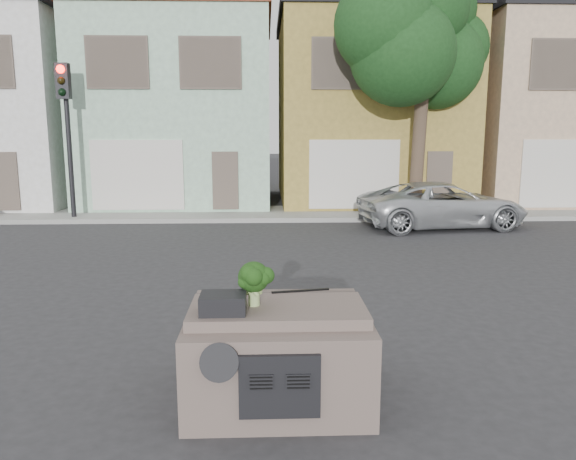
{
  "coord_description": "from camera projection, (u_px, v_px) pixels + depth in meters",
  "views": [
    {
      "loc": [
        -0.12,
        -9.03,
        3.03
      ],
      "look_at": [
        0.25,
        0.5,
        1.3
      ],
      "focal_mm": 35.0,
      "sensor_mm": 36.0,
      "label": 1
    }
  ],
  "objects": [
    {
      "name": "broccoli",
      "position": [
        254.0,
        283.0,
        6.1
      ],
      "size": [
        0.55,
        0.55,
        0.5
      ],
      "primitive_type": "cube",
      "rotation": [
        0.0,
        0.0,
        1.09
      ],
      "color": "#15330E",
      "rests_on": "car_dashboard"
    },
    {
      "name": "wiper_arm",
      "position": [
        300.0,
        291.0,
        6.66
      ],
      "size": [
        0.69,
        0.15,
        0.02
      ],
      "primitive_type": "cube",
      "rotation": [
        0.0,
        0.0,
        0.17
      ],
      "color": "black",
      "rests_on": "car_dashboard"
    },
    {
      "name": "tree_near",
      "position": [
        421.0,
        91.0,
        18.49
      ],
      "size": [
        4.4,
        4.0,
        8.5
      ],
      "primitive_type": "cube",
      "color": "#193F19",
      "rests_on": "ground"
    },
    {
      "name": "ground_plane",
      "position": [
        274.0,
        311.0,
        9.43
      ],
      "size": [
        120.0,
        120.0,
        0.0
      ],
      "primitive_type": "plane",
      "color": "#303033",
      "rests_on": "ground"
    },
    {
      "name": "instrument_hump",
      "position": [
        223.0,
        303.0,
        5.89
      ],
      "size": [
        0.48,
        0.38,
        0.2
      ],
      "primitive_type": "cube",
      "color": "black",
      "rests_on": "car_dashboard"
    },
    {
      "name": "silver_pickup",
      "position": [
        442.0,
        228.0,
        17.4
      ],
      "size": [
        5.38,
        3.03,
        1.42
      ],
      "primitive_type": "imported",
      "rotation": [
        0.0,
        0.0,
        1.71
      ],
      "color": "silver",
      "rests_on": "ground"
    },
    {
      "name": "townhouse_tan",
      "position": [
        365.0,
        110.0,
        23.16
      ],
      "size": [
        7.2,
        8.2,
        7.55
      ],
      "primitive_type": "cube",
      "color": "olive",
      "rests_on": "ground"
    },
    {
      "name": "townhouse_mint",
      "position": [
        183.0,
        110.0,
        22.88
      ],
      "size": [
        7.2,
        8.2,
        7.55
      ],
      "primitive_type": "cube",
      "color": "#A0C9AB",
      "rests_on": "ground"
    },
    {
      "name": "townhouse_beige",
      "position": [
        544.0,
        110.0,
        23.45
      ],
      "size": [
        7.2,
        8.2,
        7.55
      ],
      "primitive_type": "cube",
      "color": "tan",
      "rests_on": "ground"
    },
    {
      "name": "traffic_signal",
      "position": [
        68.0,
        144.0,
        18.06
      ],
      "size": [
        0.4,
        0.4,
        5.1
      ],
      "primitive_type": "cube",
      "color": "black",
      "rests_on": "ground"
    },
    {
      "name": "car_dashboard",
      "position": [
        278.0,
        349.0,
        6.38
      ],
      "size": [
        2.0,
        1.8,
        1.12
      ],
      "primitive_type": "cube",
      "color": "#65554E",
      "rests_on": "ground"
    },
    {
      "name": "sidewalk",
      "position": [
        270.0,
        214.0,
        19.74
      ],
      "size": [
        40.0,
        3.0,
        0.15
      ],
      "primitive_type": "cube",
      "color": "gray",
      "rests_on": "ground"
    }
  ]
}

